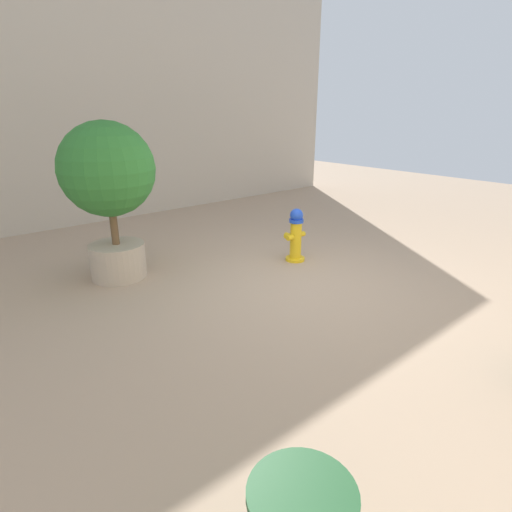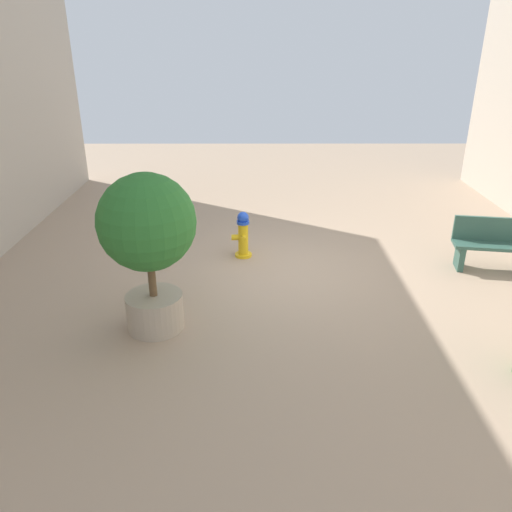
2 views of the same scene
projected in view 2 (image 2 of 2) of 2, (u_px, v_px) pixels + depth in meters
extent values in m
plane|color=tan|center=(287.00, 271.00, 9.14)|extent=(23.40, 23.40, 0.00)
cylinder|color=gold|center=(243.00, 255.00, 9.77)|extent=(0.33, 0.33, 0.05)
cylinder|color=gold|center=(243.00, 239.00, 9.63)|extent=(0.19, 0.19, 0.62)
cylinder|color=blue|center=(243.00, 222.00, 9.50)|extent=(0.24, 0.24, 0.06)
sphere|color=blue|center=(243.00, 218.00, 9.46)|extent=(0.22, 0.22, 0.22)
cylinder|color=gold|center=(244.00, 238.00, 9.47)|extent=(0.09, 0.14, 0.09)
cylinder|color=gold|center=(243.00, 233.00, 9.73)|extent=(0.09, 0.14, 0.09)
cylinder|color=gold|center=(235.00, 237.00, 9.61)|extent=(0.15, 0.12, 0.11)
cube|color=#33594C|center=(460.00, 257.00, 9.19)|extent=(0.16, 0.41, 0.45)
cube|color=#33594C|center=(496.00, 246.00, 9.00)|extent=(1.53, 0.67, 0.06)
cube|color=#33594C|center=(496.00, 229.00, 9.07)|extent=(1.47, 0.29, 0.44)
cylinder|color=tan|center=(155.00, 311.00, 7.30)|extent=(0.82, 0.82, 0.53)
cylinder|color=brown|center=(151.00, 273.00, 7.05)|extent=(0.11, 0.11, 0.71)
sphere|color=#2D722D|center=(147.00, 222.00, 6.74)|extent=(1.34, 1.34, 1.34)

